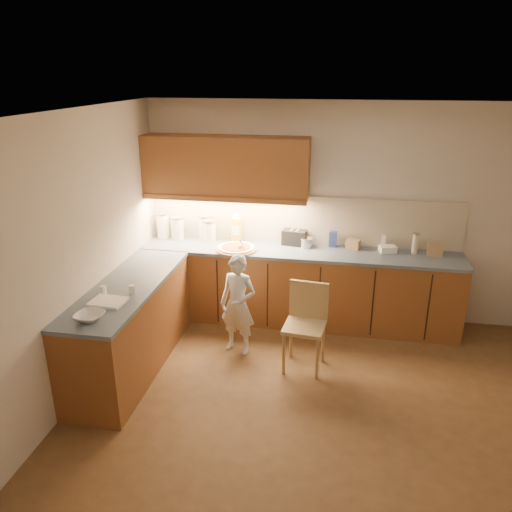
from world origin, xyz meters
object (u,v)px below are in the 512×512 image
oil_jug (236,229)px  toaster (294,237)px  pizza_on_board (236,248)px  child (238,304)px  wooden_chair (306,320)px

oil_jug → toaster: 0.72m
oil_jug → toaster: oil_jug is taller
pizza_on_board → child: pizza_on_board is taller
wooden_chair → oil_jug: (-0.97, 1.15, 0.56)m
wooden_chair → toaster: 1.27m
pizza_on_board → oil_jug: (-0.07, 0.33, 0.14)m
wooden_chair → pizza_on_board: bearing=143.9°
child → toaster: bearing=77.9°
pizza_on_board → toaster: pizza_on_board is taller
child → toaster: same height
wooden_chair → oil_jug: size_ratio=2.60×
oil_jug → toaster: (0.72, -0.01, -0.07)m
pizza_on_board → toaster: bearing=26.0°
pizza_on_board → toaster: size_ratio=1.58×
toaster → child: bearing=-106.8°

